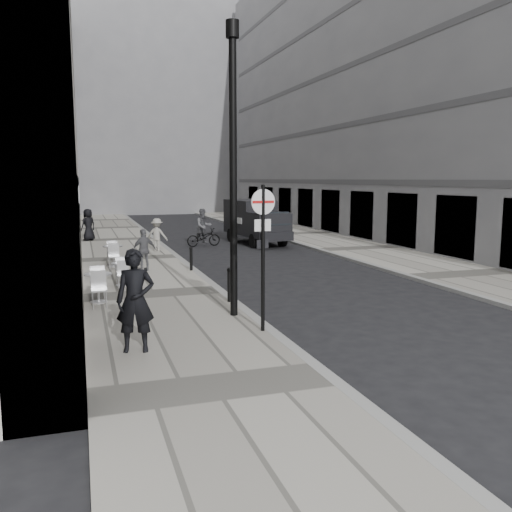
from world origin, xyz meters
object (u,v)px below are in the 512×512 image
at_px(sign_post, 263,238).
at_px(cyclist, 203,232).
at_px(panel_van, 255,219).
at_px(walking_man, 135,301).
at_px(lamppost, 233,156).

distance_m(sign_post, cyclist, 16.51).
bearing_deg(cyclist, panel_van, -2.97).
relative_size(panel_van, cyclist, 2.62).
relative_size(sign_post, cyclist, 1.66).
relative_size(sign_post, panel_van, 0.63).
distance_m(walking_man, cyclist, 17.66).
bearing_deg(cyclist, lamppost, -108.80).
height_order(walking_man, panel_van, panel_van).
xyz_separation_m(panel_van, cyclist, (-2.89, -0.32, -0.55)).
bearing_deg(sign_post, panel_van, 66.51).
xyz_separation_m(lamppost, cyclist, (2.49, 14.74, -3.25)).
relative_size(walking_man, cyclist, 1.04).
height_order(lamppost, cyclist, lamppost).
xyz_separation_m(sign_post, cyclist, (2.26, 16.29, -1.44)).
distance_m(sign_post, panel_van, 17.41).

